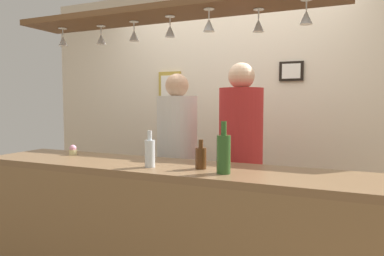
{
  "coord_description": "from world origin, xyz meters",
  "views": [
    {
      "loc": [
        1.08,
        -2.35,
        1.44
      ],
      "look_at": [
        0.0,
        0.1,
        1.23
      ],
      "focal_mm": 33.14,
      "sensor_mm": 36.0,
      "label": 1
    }
  ],
  "objects_px": {
    "cupcake": "(73,150)",
    "bottle_champagne_green": "(224,153)",
    "bottle_soda_clear": "(150,152)",
    "bottle_beer_brown_stubby": "(201,157)",
    "person_right_red_shirt": "(241,151)",
    "picture_frame_caricature": "(170,88)",
    "picture_frame_upper_small": "(291,71)",
    "person_left_white_patterned_shirt": "(177,153)"
  },
  "relations": [
    {
      "from": "bottle_soda_clear",
      "to": "bottle_beer_brown_stubby",
      "type": "relative_size",
      "value": 1.28
    },
    {
      "from": "picture_frame_upper_small",
      "to": "picture_frame_caricature",
      "type": "xyz_separation_m",
      "value": [
        -1.27,
        0.0,
        -0.13
      ]
    },
    {
      "from": "person_right_red_shirt",
      "to": "bottle_soda_clear",
      "type": "relative_size",
      "value": 7.54
    },
    {
      "from": "bottle_champagne_green",
      "to": "picture_frame_upper_small",
      "type": "height_order",
      "value": "picture_frame_upper_small"
    },
    {
      "from": "person_left_white_patterned_shirt",
      "to": "picture_frame_upper_small",
      "type": "height_order",
      "value": "picture_frame_upper_small"
    },
    {
      "from": "bottle_champagne_green",
      "to": "cupcake",
      "type": "relative_size",
      "value": 3.85
    },
    {
      "from": "person_right_red_shirt",
      "to": "picture_frame_caricature",
      "type": "xyz_separation_m",
      "value": [
        -1.01,
        0.75,
        0.54
      ]
    },
    {
      "from": "bottle_beer_brown_stubby",
      "to": "picture_frame_caricature",
      "type": "bearing_deg",
      "value": 123.66
    },
    {
      "from": "bottle_soda_clear",
      "to": "cupcake",
      "type": "height_order",
      "value": "bottle_soda_clear"
    },
    {
      "from": "person_right_red_shirt",
      "to": "bottle_soda_clear",
      "type": "height_order",
      "value": "person_right_red_shirt"
    },
    {
      "from": "bottle_soda_clear",
      "to": "cupcake",
      "type": "relative_size",
      "value": 2.95
    },
    {
      "from": "person_left_white_patterned_shirt",
      "to": "person_right_red_shirt",
      "type": "distance_m",
      "value": 0.55
    },
    {
      "from": "bottle_champagne_green",
      "to": "cupcake",
      "type": "distance_m",
      "value": 1.31
    },
    {
      "from": "person_right_red_shirt",
      "to": "bottle_beer_brown_stubby",
      "type": "bearing_deg",
      "value": -94.6
    },
    {
      "from": "picture_frame_upper_small",
      "to": "bottle_champagne_green",
      "type": "bearing_deg",
      "value": -95.54
    },
    {
      "from": "bottle_soda_clear",
      "to": "picture_frame_upper_small",
      "type": "height_order",
      "value": "picture_frame_upper_small"
    },
    {
      "from": "person_right_red_shirt",
      "to": "bottle_beer_brown_stubby",
      "type": "distance_m",
      "value": 0.69
    },
    {
      "from": "bottle_soda_clear",
      "to": "bottle_champagne_green",
      "type": "relative_size",
      "value": 0.77
    },
    {
      "from": "picture_frame_caricature",
      "to": "picture_frame_upper_small",
      "type": "bearing_deg",
      "value": 0.0
    },
    {
      "from": "bottle_soda_clear",
      "to": "bottle_beer_brown_stubby",
      "type": "height_order",
      "value": "bottle_soda_clear"
    },
    {
      "from": "bottle_champagne_green",
      "to": "picture_frame_caricature",
      "type": "xyz_separation_m",
      "value": [
        -1.13,
        1.51,
        0.44
      ]
    },
    {
      "from": "picture_frame_caricature",
      "to": "bottle_soda_clear",
      "type": "bearing_deg",
      "value": -66.99
    },
    {
      "from": "person_left_white_patterned_shirt",
      "to": "bottle_soda_clear",
      "type": "height_order",
      "value": "person_left_white_patterned_shirt"
    },
    {
      "from": "picture_frame_upper_small",
      "to": "picture_frame_caricature",
      "type": "height_order",
      "value": "picture_frame_upper_small"
    },
    {
      "from": "person_right_red_shirt",
      "to": "picture_frame_caricature",
      "type": "relative_size",
      "value": 5.1
    },
    {
      "from": "bottle_champagne_green",
      "to": "picture_frame_caricature",
      "type": "bearing_deg",
      "value": 126.71
    },
    {
      "from": "cupcake",
      "to": "bottle_champagne_green",
      "type": "bearing_deg",
      "value": -9.01
    },
    {
      "from": "bottle_beer_brown_stubby",
      "to": "picture_frame_upper_small",
      "type": "relative_size",
      "value": 0.82
    },
    {
      "from": "picture_frame_upper_small",
      "to": "picture_frame_caricature",
      "type": "bearing_deg",
      "value": 180.0
    },
    {
      "from": "bottle_beer_brown_stubby",
      "to": "cupcake",
      "type": "height_order",
      "value": "bottle_beer_brown_stubby"
    },
    {
      "from": "cupcake",
      "to": "picture_frame_upper_small",
      "type": "bearing_deg",
      "value": 42.31
    },
    {
      "from": "picture_frame_caricature",
      "to": "cupcake",
      "type": "bearing_deg",
      "value": -97.09
    },
    {
      "from": "cupcake",
      "to": "bottle_soda_clear",
      "type": "bearing_deg",
      "value": -14.15
    },
    {
      "from": "bottle_soda_clear",
      "to": "picture_frame_caricature",
      "type": "height_order",
      "value": "picture_frame_caricature"
    },
    {
      "from": "person_left_white_patterned_shirt",
      "to": "picture_frame_caricature",
      "type": "bearing_deg",
      "value": 121.41
    },
    {
      "from": "person_left_white_patterned_shirt",
      "to": "person_right_red_shirt",
      "type": "relative_size",
      "value": 0.96
    },
    {
      "from": "cupcake",
      "to": "picture_frame_caricature",
      "type": "bearing_deg",
      "value": 82.91
    },
    {
      "from": "person_left_white_patterned_shirt",
      "to": "picture_frame_caricature",
      "type": "distance_m",
      "value": 1.05
    },
    {
      "from": "bottle_soda_clear",
      "to": "bottle_beer_brown_stubby",
      "type": "bearing_deg",
      "value": 13.7
    },
    {
      "from": "cupcake",
      "to": "person_left_white_patterned_shirt",
      "type": "bearing_deg",
      "value": 41.99
    },
    {
      "from": "person_left_white_patterned_shirt",
      "to": "bottle_soda_clear",
      "type": "relative_size",
      "value": 7.25
    },
    {
      "from": "bottle_champagne_green",
      "to": "picture_frame_upper_small",
      "type": "relative_size",
      "value": 1.36
    }
  ]
}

